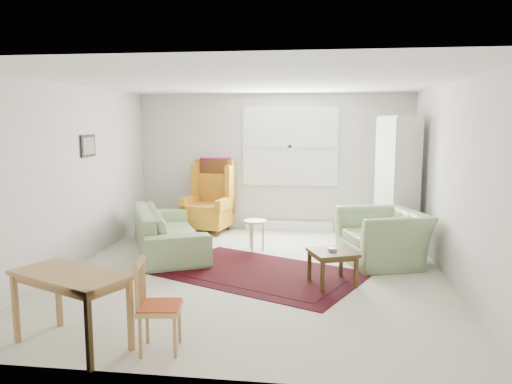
# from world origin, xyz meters

# --- Properties ---
(room) EXTENTS (5.04, 5.54, 2.51)m
(room) POSITION_xyz_m (0.02, 0.21, 1.26)
(room) COLOR beige
(room) RESTS_ON ground
(rug) EXTENTS (3.04, 2.59, 0.03)m
(rug) POSITION_xyz_m (0.09, 0.00, 0.01)
(rug) COLOR black
(rug) RESTS_ON ground
(sofa) EXTENTS (1.78, 2.47, 0.93)m
(sofa) POSITION_xyz_m (-1.46, 0.98, 0.46)
(sofa) COLOR #7F9B67
(sofa) RESTS_ON ground
(armchair) EXTENTS (1.34, 1.43, 0.90)m
(armchair) POSITION_xyz_m (1.76, 0.72, 0.45)
(armchair) COLOR #7F9B67
(armchair) RESTS_ON ground
(wingback_chair) EXTENTS (0.91, 0.95, 1.33)m
(wingback_chair) POSITION_xyz_m (-1.15, 2.35, 0.67)
(wingback_chair) COLOR orange
(wingback_chair) RESTS_ON ground
(coffee_table) EXTENTS (0.68, 0.68, 0.43)m
(coffee_table) POSITION_xyz_m (1.03, -0.29, 0.21)
(coffee_table) COLOR #422E14
(coffee_table) RESTS_ON ground
(stool) EXTENTS (0.44, 0.44, 0.48)m
(stool) POSITION_xyz_m (-0.13, 1.21, 0.24)
(stool) COLOR white
(stool) RESTS_ON ground
(cabinet) EXTENTS (0.64, 0.92, 2.09)m
(cabinet) POSITION_xyz_m (2.10, 1.90, 1.04)
(cabinet) COLOR silver
(cabinet) RESTS_ON ground
(desk) EXTENTS (1.21, 0.94, 0.68)m
(desk) POSITION_xyz_m (-1.30, -2.35, 0.34)
(desk) COLOR #AA7D44
(desk) RESTS_ON ground
(desk_chair) EXTENTS (0.41, 0.41, 0.83)m
(desk_chair) POSITION_xyz_m (-0.50, -2.33, 0.41)
(desk_chair) COLOR #AA7D44
(desk_chair) RESTS_ON ground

